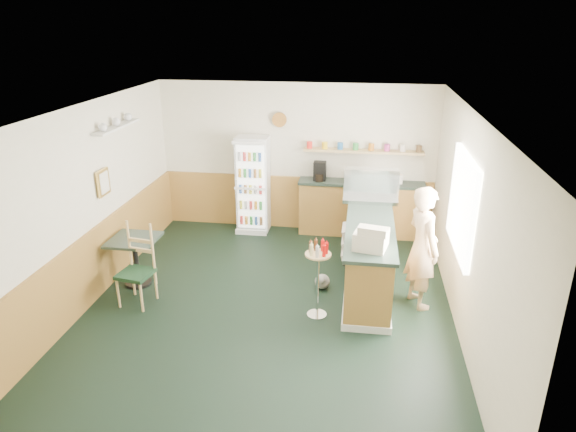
% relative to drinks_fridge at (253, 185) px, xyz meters
% --- Properties ---
extents(ground, '(6.00, 6.00, 0.00)m').
position_rel_drinks_fridge_xyz_m(ground, '(0.77, -2.74, -0.88)').
color(ground, black).
rests_on(ground, ground).
extents(room_envelope, '(5.04, 6.02, 2.72)m').
position_rel_drinks_fridge_xyz_m(room_envelope, '(0.54, -2.01, 0.64)').
color(room_envelope, beige).
rests_on(room_envelope, ground).
extents(service_counter, '(0.68, 3.01, 1.01)m').
position_rel_drinks_fridge_xyz_m(service_counter, '(2.12, -1.66, -0.42)').
color(service_counter, '#AB7A37').
rests_on(service_counter, ground).
extents(back_counter, '(2.24, 0.42, 1.69)m').
position_rel_drinks_fridge_xyz_m(back_counter, '(1.96, 0.06, -0.33)').
color(back_counter, '#AB7A37').
rests_on(back_counter, ground).
extents(drinks_fridge, '(0.58, 0.52, 1.77)m').
position_rel_drinks_fridge_xyz_m(drinks_fridge, '(0.00, 0.00, 0.00)').
color(drinks_fridge, silver).
rests_on(drinks_fridge, ground).
extents(display_case, '(0.87, 0.45, 0.49)m').
position_rel_drinks_fridge_xyz_m(display_case, '(2.12, -0.91, 0.37)').
color(display_case, silver).
rests_on(display_case, service_counter).
extents(cash_register, '(0.47, 0.49, 0.23)m').
position_rel_drinks_fridge_xyz_m(cash_register, '(2.12, -2.73, 0.24)').
color(cash_register, beige).
rests_on(cash_register, service_counter).
extents(shopkeeper, '(0.61, 0.69, 1.72)m').
position_rel_drinks_fridge_xyz_m(shopkeeper, '(2.82, -2.30, -0.02)').
color(shopkeeper, tan).
rests_on(shopkeeper, ground).
extents(condiment_stand, '(0.34, 0.34, 1.07)m').
position_rel_drinks_fridge_xyz_m(condiment_stand, '(1.46, -2.81, -0.18)').
color(condiment_stand, silver).
rests_on(condiment_stand, ground).
extents(newspaper_rack, '(0.09, 0.47, 0.55)m').
position_rel_drinks_fridge_xyz_m(newspaper_rack, '(1.76, -1.53, -0.38)').
color(newspaper_rack, black).
rests_on(newspaper_rack, ground).
extents(cafe_table, '(0.68, 0.68, 0.74)m').
position_rel_drinks_fridge_xyz_m(cafe_table, '(-1.28, -2.33, -0.36)').
color(cafe_table, black).
rests_on(cafe_table, ground).
extents(cafe_chair, '(0.49, 0.49, 1.15)m').
position_rel_drinks_fridge_xyz_m(cafe_chair, '(-1.05, -2.77, -0.28)').
color(cafe_chair, black).
rests_on(cafe_chair, ground).
extents(dog_doorstop, '(0.22, 0.29, 0.27)m').
position_rel_drinks_fridge_xyz_m(dog_doorstop, '(1.47, -2.08, -0.76)').
color(dog_doorstop, gray).
rests_on(dog_doorstop, ground).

